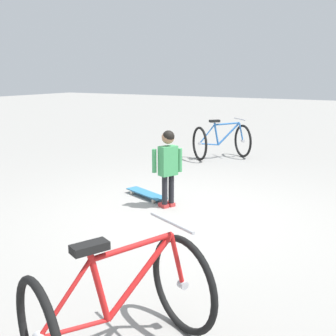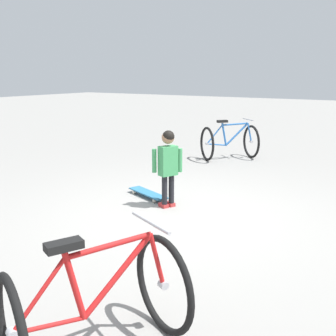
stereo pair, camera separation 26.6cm
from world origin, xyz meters
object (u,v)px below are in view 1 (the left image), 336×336
object	(u,v)px
skateboard	(146,194)
bicycle_near	(119,305)
child_person	(168,160)
bicycle_far	(222,141)

from	to	relation	value
skateboard	bicycle_near	world-z (taller)	bicycle_near
child_person	skateboard	distance (m)	0.81
skateboard	bicycle_far	distance (m)	3.22
child_person	skateboard	size ratio (longest dim) A/B	1.33
skateboard	bicycle_near	xyz separation A→B (m)	(-3.06, -1.75, 0.32)
bicycle_far	skateboard	bearing A→B (deg)	-177.66
child_person	bicycle_near	world-z (taller)	child_person
bicycle_far	child_person	bearing A→B (deg)	-169.62
child_person	bicycle_near	size ratio (longest dim) A/B	0.84
child_person	skateboard	bearing A→B (deg)	65.50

